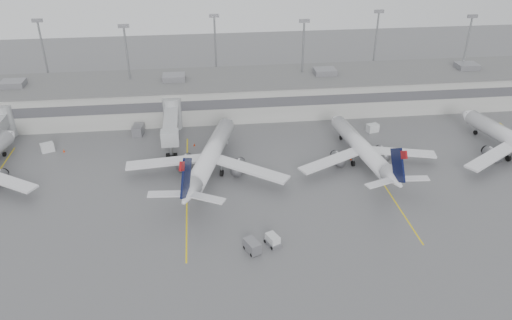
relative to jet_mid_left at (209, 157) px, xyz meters
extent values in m
plane|color=#575759|center=(13.20, -29.00, -3.42)|extent=(260.00, 260.00, 0.00)
cube|color=#9F9F9B|center=(13.20, 29.00, 0.58)|extent=(150.00, 16.00, 8.00)
cube|color=#47474C|center=(13.20, 20.95, 1.58)|extent=(150.00, 0.15, 2.20)
cube|color=#606060|center=(13.20, 29.00, 4.63)|extent=(152.00, 17.00, 0.30)
cube|color=slate|center=(-41.80, 29.00, 5.38)|extent=(5.00, 4.00, 1.30)
cube|color=slate|center=(63.20, 29.00, 5.38)|extent=(5.00, 4.00, 1.30)
cylinder|color=gray|center=(-36.80, 38.50, 6.58)|extent=(0.44, 0.44, 20.00)
cube|color=slate|center=(-36.80, 38.50, 16.78)|extent=(2.40, 0.50, 0.80)
cylinder|color=gray|center=(-16.80, 31.00, 6.58)|extent=(0.44, 0.44, 20.00)
cube|color=slate|center=(-16.80, 31.00, 16.78)|extent=(2.40, 0.50, 0.80)
cylinder|color=gray|center=(3.20, 38.50, 6.58)|extent=(0.44, 0.44, 20.00)
cube|color=slate|center=(3.20, 38.50, 16.78)|extent=(2.40, 0.50, 0.80)
cylinder|color=gray|center=(23.20, 31.00, 6.58)|extent=(0.44, 0.44, 20.00)
cube|color=slate|center=(23.20, 31.00, 16.78)|extent=(2.40, 0.50, 0.80)
cylinder|color=gray|center=(43.20, 38.50, 6.58)|extent=(0.44, 0.44, 20.00)
cube|color=slate|center=(43.20, 38.50, 16.78)|extent=(2.40, 0.50, 0.80)
cylinder|color=gray|center=(63.20, 31.00, 6.58)|extent=(0.44, 0.44, 20.00)
cube|color=slate|center=(63.20, 31.00, 16.78)|extent=(2.40, 0.50, 0.80)
cylinder|color=#95989A|center=(-42.30, 21.00, 0.08)|extent=(4.00, 4.00, 7.00)
cylinder|color=#95989A|center=(-7.30, 21.00, 0.08)|extent=(4.00, 4.00, 7.00)
cube|color=#95989A|center=(-7.30, 14.50, 0.88)|extent=(2.80, 13.00, 2.60)
cube|color=#95989A|center=(-7.30, 7.00, 0.88)|extent=(3.40, 2.40, 3.00)
cylinder|color=gray|center=(-7.30, 7.00, -2.02)|extent=(0.70, 0.70, 2.80)
cube|color=black|center=(-7.30, 7.00, -3.07)|extent=(2.20, 1.20, 0.70)
cube|color=yellow|center=(-4.30, -5.00, -3.42)|extent=(0.25, 40.00, 0.01)
cube|color=yellow|center=(30.70, -5.00, -3.42)|extent=(0.25, 40.00, 0.01)
cone|color=silver|center=(-39.33, 14.82, -0.33)|extent=(3.65, 3.49, 3.10)
cube|color=silver|center=(-35.68, -2.06, -1.15)|extent=(12.92, 9.13, 0.36)
cylinder|color=black|center=(-40.09, 11.40, -2.96)|extent=(0.55, 0.99, 0.93)
cylinder|color=silver|center=(0.47, 1.57, -0.07)|extent=(10.21, 24.53, 3.35)
cone|color=silver|center=(4.41, 14.87, -0.07)|extent=(4.11, 3.95, 3.35)
cone|color=silver|center=(-3.76, -12.68, 0.38)|extent=(4.80, 6.31, 3.35)
cube|color=silver|center=(-7.93, 0.80, -0.96)|extent=(14.60, 3.28, 0.39)
cube|color=silver|center=(7.08, -3.65, -0.96)|extent=(13.62, 10.63, 0.39)
cube|color=black|center=(-3.92, -13.22, 3.62)|extent=(2.11, 6.13, 7.31)
cube|color=maroon|center=(-4.33, -14.61, 6.53)|extent=(0.96, 2.26, 2.12)
cylinder|color=black|center=(3.33, 11.22, -2.92)|extent=(0.66, 1.08, 1.01)
cylinder|color=black|center=(-2.42, 0.10, -2.81)|extent=(0.83, 1.32, 1.23)
cylinder|color=black|center=(2.08, -1.24, -2.81)|extent=(0.83, 1.32, 1.23)
cylinder|color=silver|center=(28.97, 1.84, -0.38)|extent=(5.82, 22.53, 3.04)
cone|color=silver|center=(27.39, 14.33, -0.38)|extent=(3.38, 3.20, 3.04)
cone|color=silver|center=(30.67, -11.55, 0.03)|extent=(3.66, 5.42, 3.04)
cube|color=silver|center=(22.28, -1.87, -1.19)|extent=(13.06, 8.01, 0.36)
cube|color=silver|center=(36.38, -0.09, -1.19)|extent=(13.45, 5.06, 0.36)
cube|color=black|center=(30.73, -12.05, 2.97)|extent=(1.02, 5.71, 6.64)
cube|color=maroon|center=(30.89, -13.36, 5.61)|extent=(0.56, 2.08, 1.93)
cylinder|color=black|center=(27.83, 10.90, -2.97)|extent=(0.47, 0.95, 0.91)
cylinder|color=black|center=(27.11, -0.44, -2.86)|extent=(0.59, 1.16, 1.12)
cylinder|color=black|center=(31.34, 0.09, -2.86)|extent=(0.59, 1.16, 1.12)
cylinder|color=silver|center=(59.27, 0.52, -0.22)|extent=(8.26, 23.61, 3.20)
cone|color=silver|center=(56.37, 13.43, -0.22)|extent=(3.78, 3.62, 3.20)
cube|color=silver|center=(52.63, -4.03, -1.07)|extent=(13.35, 9.46, 0.37)
cylinder|color=black|center=(57.16, 9.89, -2.94)|extent=(0.57, 1.02, 0.96)
cylinder|color=black|center=(57.55, -2.06, -2.83)|extent=(0.73, 1.25, 1.17)
cube|color=silver|center=(8.45, -22.21, -2.59)|extent=(2.19, 2.60, 1.67)
cube|color=slate|center=(8.45, -22.21, -3.10)|extent=(2.51, 3.01, 0.65)
cylinder|color=black|center=(7.39, -21.68, -3.16)|extent=(0.40, 0.56, 0.52)
cylinder|color=black|center=(8.74, -21.06, -3.16)|extent=(0.40, 0.56, 0.52)
cylinder|color=black|center=(8.16, -23.36, -3.16)|extent=(0.40, 0.56, 0.52)
cylinder|color=black|center=(9.51, -22.74, -3.16)|extent=(0.40, 0.56, 0.52)
cube|color=slate|center=(5.25, -23.41, -2.48)|extent=(2.61, 3.20, 1.69)
cylinder|color=black|center=(4.20, -22.80, -3.14)|extent=(0.43, 0.60, 0.56)
cylinder|color=black|center=(6.30, -24.02, -3.14)|extent=(0.43, 0.60, 0.56)
cube|color=silver|center=(-32.10, 12.58, -2.55)|extent=(2.91, 2.50, 1.74)
cube|color=silver|center=(3.00, 12.47, -2.62)|extent=(2.46, 1.82, 1.60)
cube|color=silver|center=(35.68, 13.92, -2.57)|extent=(2.75, 2.17, 1.71)
cube|color=slate|center=(-14.69, 18.47, -2.39)|extent=(2.53, 3.58, 2.07)
cone|color=red|center=(-28.86, 11.85, -3.10)|extent=(0.40, 0.40, 0.64)
cone|color=red|center=(-2.85, 11.52, -3.12)|extent=(0.38, 0.38, 0.61)
cone|color=red|center=(27.41, 2.00, -3.12)|extent=(0.38, 0.38, 0.60)
cone|color=red|center=(63.01, 6.86, -3.06)|extent=(0.45, 0.45, 0.71)
camera|label=1|loc=(-0.90, -80.49, 43.25)|focal=35.00mm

